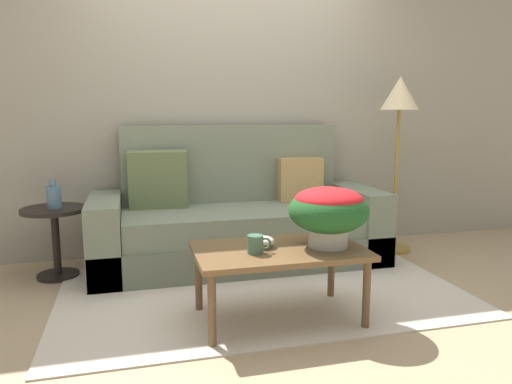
{
  "coord_description": "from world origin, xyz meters",
  "views": [
    {
      "loc": [
        -0.84,
        -2.91,
        1.22
      ],
      "look_at": [
        -0.01,
        0.23,
        0.68
      ],
      "focal_mm": 33.95,
      "sensor_mm": 36.0,
      "label": 1
    }
  ],
  "objects_px": {
    "couch": "(237,222)",
    "potted_plant": "(329,210)",
    "side_table": "(55,229)",
    "table_vase": "(54,196)",
    "floor_lamp": "(399,110)",
    "coffee_mug": "(256,244)",
    "snack_bowl": "(263,241)",
    "coffee_table": "(279,256)"
  },
  "relations": [
    {
      "from": "coffee_table",
      "to": "potted_plant",
      "type": "relative_size",
      "value": 2.1
    },
    {
      "from": "couch",
      "to": "coffee_mug",
      "type": "bearing_deg",
      "value": -97.57
    },
    {
      "from": "side_table",
      "to": "coffee_mug",
      "type": "xyz_separation_m",
      "value": [
        1.22,
        -1.2,
        0.12
      ]
    },
    {
      "from": "floor_lamp",
      "to": "side_table",
      "type": "bearing_deg",
      "value": 179.91
    },
    {
      "from": "couch",
      "to": "potted_plant",
      "type": "xyz_separation_m",
      "value": [
        0.28,
        -1.19,
        0.32
      ]
    },
    {
      "from": "snack_bowl",
      "to": "table_vase",
      "type": "bearing_deg",
      "value": 139.74
    },
    {
      "from": "snack_bowl",
      "to": "table_vase",
      "type": "distance_m",
      "value": 1.68
    },
    {
      "from": "coffee_table",
      "to": "table_vase",
      "type": "relative_size",
      "value": 4.63
    },
    {
      "from": "couch",
      "to": "snack_bowl",
      "type": "bearing_deg",
      "value": -94.69
    },
    {
      "from": "couch",
      "to": "snack_bowl",
      "type": "relative_size",
      "value": 17.22
    },
    {
      "from": "couch",
      "to": "coffee_mug",
      "type": "height_order",
      "value": "couch"
    },
    {
      "from": "snack_bowl",
      "to": "floor_lamp",
      "type": "bearing_deg",
      "value": 35.85
    },
    {
      "from": "potted_plant",
      "to": "coffee_mug",
      "type": "relative_size",
      "value": 3.39
    },
    {
      "from": "potted_plant",
      "to": "snack_bowl",
      "type": "distance_m",
      "value": 0.42
    },
    {
      "from": "side_table",
      "to": "potted_plant",
      "type": "bearing_deg",
      "value": -35.09
    },
    {
      "from": "couch",
      "to": "side_table",
      "type": "bearing_deg",
      "value": -179.02
    },
    {
      "from": "floor_lamp",
      "to": "snack_bowl",
      "type": "relative_size",
      "value": 11.33
    },
    {
      "from": "potted_plant",
      "to": "coffee_mug",
      "type": "bearing_deg",
      "value": -176.0
    },
    {
      "from": "floor_lamp",
      "to": "table_vase",
      "type": "relative_size",
      "value": 7.12
    },
    {
      "from": "side_table",
      "to": "coffee_mug",
      "type": "bearing_deg",
      "value": -44.6
    },
    {
      "from": "floor_lamp",
      "to": "potted_plant",
      "type": "xyz_separation_m",
      "value": [
        -1.13,
        -1.16,
        -0.58
      ]
    },
    {
      "from": "coffee_mug",
      "to": "snack_bowl",
      "type": "distance_m",
      "value": 0.13
    },
    {
      "from": "side_table",
      "to": "table_vase",
      "type": "xyz_separation_m",
      "value": [
        0.01,
        -0.01,
        0.25
      ]
    },
    {
      "from": "coffee_table",
      "to": "couch",
      "type": "bearing_deg",
      "value": 89.7
    },
    {
      "from": "potted_plant",
      "to": "couch",
      "type": "bearing_deg",
      "value": 103.39
    },
    {
      "from": "coffee_table",
      "to": "floor_lamp",
      "type": "bearing_deg",
      "value": 38.57
    },
    {
      "from": "couch",
      "to": "potted_plant",
      "type": "distance_m",
      "value": 1.27
    },
    {
      "from": "potted_plant",
      "to": "snack_bowl",
      "type": "bearing_deg",
      "value": 168.53
    },
    {
      "from": "potted_plant",
      "to": "snack_bowl",
      "type": "relative_size",
      "value": 3.51
    },
    {
      "from": "couch",
      "to": "side_table",
      "type": "distance_m",
      "value": 1.38
    },
    {
      "from": "snack_bowl",
      "to": "table_vase",
      "type": "relative_size",
      "value": 0.63
    },
    {
      "from": "snack_bowl",
      "to": "table_vase",
      "type": "xyz_separation_m",
      "value": [
        -1.28,
        1.08,
        0.14
      ]
    },
    {
      "from": "couch",
      "to": "snack_bowl",
      "type": "distance_m",
      "value": 1.13
    },
    {
      "from": "coffee_table",
      "to": "potted_plant",
      "type": "distance_m",
      "value": 0.4
    },
    {
      "from": "coffee_mug",
      "to": "floor_lamp",
      "type": "bearing_deg",
      "value": 37.17
    },
    {
      "from": "floor_lamp",
      "to": "potted_plant",
      "type": "relative_size",
      "value": 3.23
    },
    {
      "from": "coffee_mug",
      "to": "coffee_table",
      "type": "bearing_deg",
      "value": 21.93
    },
    {
      "from": "side_table",
      "to": "coffee_table",
      "type": "bearing_deg",
      "value": -39.62
    },
    {
      "from": "side_table",
      "to": "table_vase",
      "type": "distance_m",
      "value": 0.25
    },
    {
      "from": "coffee_mug",
      "to": "snack_bowl",
      "type": "relative_size",
      "value": 1.03
    },
    {
      "from": "floor_lamp",
      "to": "potted_plant",
      "type": "distance_m",
      "value": 1.72
    },
    {
      "from": "side_table",
      "to": "coffee_mug",
      "type": "distance_m",
      "value": 1.71
    }
  ]
}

